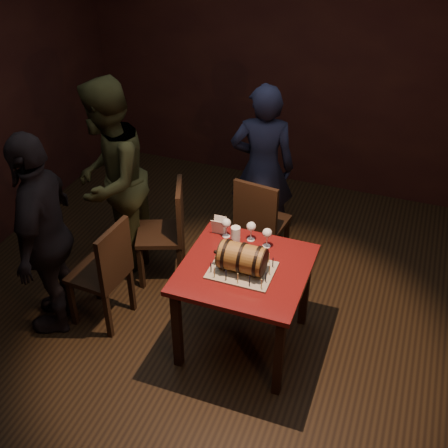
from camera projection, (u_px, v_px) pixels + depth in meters
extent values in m
plane|color=black|center=(230.00, 325.00, 4.58)|extent=(5.00, 5.00, 0.00)
cube|color=black|center=(314.00, 62.00, 5.73)|extent=(5.00, 0.04, 2.80)
cube|color=#450B0C|center=(245.00, 269.00, 4.02)|extent=(0.90, 0.90, 0.04)
cube|color=black|center=(177.00, 329.00, 4.04)|extent=(0.06, 0.06, 0.71)
cube|color=black|center=(279.00, 357.00, 3.82)|extent=(0.06, 0.06, 0.71)
cube|color=black|center=(215.00, 267.00, 4.63)|extent=(0.06, 0.06, 0.71)
cube|color=black|center=(305.00, 288.00, 4.41)|extent=(0.06, 0.06, 0.71)
cube|color=gray|center=(242.00, 270.00, 3.97)|extent=(0.45, 0.35, 0.01)
cylinder|color=brown|center=(242.00, 258.00, 3.90)|extent=(0.31, 0.21, 0.21)
cylinder|color=black|center=(227.00, 254.00, 3.94)|extent=(0.02, 0.22, 0.22)
cylinder|color=black|center=(242.00, 258.00, 3.90)|extent=(0.02, 0.22, 0.22)
cylinder|color=black|center=(258.00, 262.00, 3.87)|extent=(0.02, 0.22, 0.22)
cylinder|color=black|center=(221.00, 253.00, 3.95)|extent=(0.01, 0.20, 0.20)
cylinder|color=black|center=(264.00, 263.00, 3.86)|extent=(0.01, 0.20, 0.20)
cylinder|color=black|center=(218.00, 252.00, 3.96)|extent=(0.04, 0.02, 0.02)
sphere|color=black|center=(215.00, 252.00, 3.96)|extent=(0.03, 0.03, 0.03)
cylinder|color=#D8CF81|center=(214.00, 273.00, 3.87)|extent=(0.01, 0.01, 0.08)
cylinder|color=black|center=(214.00, 267.00, 3.85)|extent=(0.00, 0.00, 0.01)
cylinder|color=black|center=(226.00, 275.00, 3.85)|extent=(0.01, 0.01, 0.08)
cylinder|color=black|center=(226.00, 270.00, 3.82)|extent=(0.00, 0.00, 0.01)
cylinder|color=#D8CF81|center=(238.00, 278.00, 3.82)|extent=(0.01, 0.01, 0.08)
cylinder|color=black|center=(238.00, 273.00, 3.80)|extent=(0.00, 0.00, 0.01)
cylinder|color=black|center=(249.00, 281.00, 3.80)|extent=(0.01, 0.01, 0.08)
cylinder|color=black|center=(250.00, 276.00, 3.77)|extent=(0.00, 0.00, 0.01)
cylinder|color=#D8CF81|center=(261.00, 284.00, 3.77)|extent=(0.01, 0.01, 0.08)
cylinder|color=black|center=(262.00, 279.00, 3.75)|extent=(0.00, 0.00, 0.01)
cylinder|color=black|center=(266.00, 277.00, 3.83)|extent=(0.01, 0.01, 0.08)
cylinder|color=black|center=(266.00, 272.00, 3.81)|extent=(0.00, 0.00, 0.01)
cylinder|color=#D8CF81|center=(269.00, 270.00, 3.90)|extent=(0.01, 0.01, 0.08)
cylinder|color=black|center=(270.00, 265.00, 3.87)|extent=(0.00, 0.00, 0.01)
cylinder|color=black|center=(273.00, 263.00, 3.96)|extent=(0.01, 0.01, 0.08)
cylinder|color=black|center=(273.00, 258.00, 3.94)|extent=(0.00, 0.00, 0.01)
cylinder|color=#D8CF81|center=(269.00, 258.00, 4.01)|extent=(0.01, 0.01, 0.08)
cylinder|color=black|center=(269.00, 253.00, 3.98)|extent=(0.00, 0.00, 0.01)
cylinder|color=black|center=(257.00, 255.00, 4.03)|extent=(0.01, 0.01, 0.08)
cylinder|color=black|center=(258.00, 250.00, 4.01)|extent=(0.00, 0.00, 0.01)
cylinder|color=#D8CF81|center=(246.00, 253.00, 4.06)|extent=(0.01, 0.01, 0.08)
cylinder|color=black|center=(246.00, 248.00, 4.03)|extent=(0.00, 0.00, 0.01)
cylinder|color=black|center=(235.00, 250.00, 4.08)|extent=(0.01, 0.01, 0.08)
cylinder|color=black|center=(235.00, 245.00, 4.06)|extent=(0.00, 0.00, 0.01)
cylinder|color=#D8CF81|center=(224.00, 248.00, 4.11)|extent=(0.01, 0.01, 0.08)
cylinder|color=black|center=(224.00, 243.00, 4.08)|extent=(0.00, 0.00, 0.01)
cylinder|color=black|center=(220.00, 254.00, 4.05)|extent=(0.01, 0.01, 0.08)
cylinder|color=black|center=(220.00, 249.00, 4.02)|extent=(0.00, 0.00, 0.01)
cylinder|color=#D8CF81|center=(215.00, 261.00, 3.98)|extent=(0.01, 0.01, 0.08)
cylinder|color=black|center=(215.00, 256.00, 3.96)|extent=(0.00, 0.00, 0.01)
cylinder|color=black|center=(211.00, 268.00, 3.92)|extent=(0.01, 0.01, 0.08)
cylinder|color=black|center=(211.00, 263.00, 3.89)|extent=(0.00, 0.00, 0.01)
cylinder|color=silver|center=(226.00, 236.00, 4.31)|extent=(0.06, 0.06, 0.01)
cylinder|color=silver|center=(226.00, 231.00, 4.29)|extent=(0.01, 0.01, 0.09)
sphere|color=silver|center=(226.00, 223.00, 4.25)|extent=(0.07, 0.07, 0.07)
sphere|color=#591114|center=(226.00, 224.00, 4.25)|extent=(0.05, 0.05, 0.05)
cylinder|color=silver|center=(251.00, 240.00, 4.28)|extent=(0.06, 0.06, 0.01)
cylinder|color=silver|center=(251.00, 235.00, 4.25)|extent=(0.01, 0.01, 0.09)
sphere|color=silver|center=(251.00, 226.00, 4.21)|extent=(0.07, 0.07, 0.07)
cylinder|color=silver|center=(267.00, 246.00, 4.21)|extent=(0.06, 0.06, 0.01)
cylinder|color=silver|center=(267.00, 241.00, 4.18)|extent=(0.01, 0.01, 0.09)
sphere|color=silver|center=(267.00, 233.00, 4.14)|extent=(0.07, 0.07, 0.07)
sphere|color=#BF594C|center=(267.00, 234.00, 4.14)|extent=(0.05, 0.05, 0.05)
cylinder|color=silver|center=(236.00, 236.00, 4.19)|extent=(0.07, 0.07, 0.15)
cylinder|color=#9E5414|center=(236.00, 238.00, 4.20)|extent=(0.06, 0.06, 0.11)
cylinder|color=white|center=(236.00, 230.00, 4.17)|extent=(0.06, 0.06, 0.02)
cube|color=black|center=(263.00, 222.00, 5.01)|extent=(0.45, 0.45, 0.04)
cube|color=black|center=(286.00, 239.00, 5.20)|extent=(0.04, 0.04, 0.43)
cube|color=black|center=(253.00, 229.00, 5.33)|extent=(0.04, 0.04, 0.43)
cube|color=black|center=(271.00, 259.00, 4.96)|extent=(0.04, 0.04, 0.43)
cube|color=black|center=(237.00, 248.00, 5.09)|extent=(0.04, 0.04, 0.43)
cube|color=black|center=(255.00, 208.00, 4.74)|extent=(0.40, 0.09, 0.46)
cube|color=black|center=(160.00, 234.00, 4.86)|extent=(0.52, 0.52, 0.04)
cube|color=black|center=(145.00, 245.00, 5.13)|extent=(0.04, 0.04, 0.43)
cube|color=black|center=(141.00, 268.00, 4.85)|extent=(0.04, 0.04, 0.43)
cube|color=black|center=(182.00, 244.00, 5.14)|extent=(0.04, 0.04, 0.43)
cube|color=black|center=(180.00, 267.00, 4.86)|extent=(0.04, 0.04, 0.43)
cube|color=black|center=(180.00, 210.00, 4.72)|extent=(0.19, 0.39, 0.46)
cube|color=black|center=(99.00, 274.00, 4.41)|extent=(0.43, 0.43, 0.04)
cube|color=black|center=(97.00, 279.00, 4.73)|extent=(0.04, 0.04, 0.43)
cube|color=black|center=(72.00, 303.00, 4.47)|extent=(0.04, 0.04, 0.43)
cube|color=black|center=(132.00, 289.00, 4.61)|extent=(0.04, 0.04, 0.43)
cube|color=black|center=(108.00, 316.00, 4.36)|extent=(0.04, 0.04, 0.43)
cube|color=black|center=(115.00, 254.00, 4.21)|extent=(0.07, 0.40, 0.46)
imported|color=#1A1D34|center=(262.00, 169.00, 5.10)|extent=(0.67, 0.53, 1.61)
imported|color=#3A3B1D|center=(110.00, 180.00, 4.76)|extent=(0.82, 0.97, 1.77)
imported|color=black|center=(45.00, 235.00, 4.18)|extent=(0.70, 1.06, 1.68)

